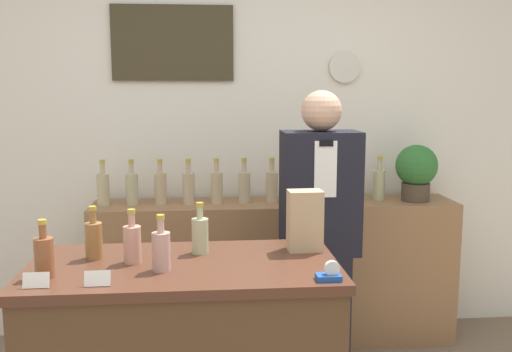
{
  "coord_description": "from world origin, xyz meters",
  "views": [
    {
      "loc": [
        -0.19,
        -1.72,
        1.62
      ],
      "look_at": [
        0.07,
        1.12,
        1.18
      ],
      "focal_mm": 40.0,
      "sensor_mm": 36.0,
      "label": 1
    }
  ],
  "objects_px": {
    "potted_plant": "(416,170)",
    "shopkeeper": "(319,242)",
    "tape_dispenser": "(330,274)",
    "paper_bag": "(305,221)"
  },
  "relations": [
    {
      "from": "shopkeeper",
      "to": "potted_plant",
      "type": "xyz_separation_m",
      "value": [
        0.72,
        0.51,
        0.31
      ]
    },
    {
      "from": "paper_bag",
      "to": "shopkeeper",
      "type": "bearing_deg",
      "value": 72.25
    },
    {
      "from": "tape_dispenser",
      "to": "shopkeeper",
      "type": "bearing_deg",
      "value": 80.7
    },
    {
      "from": "potted_plant",
      "to": "tape_dispenser",
      "type": "xyz_separation_m",
      "value": [
        -0.87,
        -1.47,
        -0.16
      ]
    },
    {
      "from": "potted_plant",
      "to": "tape_dispenser",
      "type": "distance_m",
      "value": 1.72
    },
    {
      "from": "potted_plant",
      "to": "paper_bag",
      "type": "xyz_separation_m",
      "value": [
        -0.9,
        -1.08,
        -0.05
      ]
    },
    {
      "from": "potted_plant",
      "to": "tape_dispenser",
      "type": "height_order",
      "value": "potted_plant"
    },
    {
      "from": "potted_plant",
      "to": "paper_bag",
      "type": "height_order",
      "value": "potted_plant"
    },
    {
      "from": "paper_bag",
      "to": "tape_dispenser",
      "type": "bearing_deg",
      "value": -86.46
    },
    {
      "from": "potted_plant",
      "to": "shopkeeper",
      "type": "bearing_deg",
      "value": -144.3
    }
  ]
}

